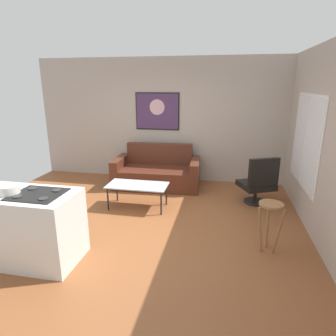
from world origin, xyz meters
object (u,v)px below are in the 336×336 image
object	(u,v)px
armchair	(259,182)
bar_stool	(270,215)
couch	(157,173)
mixing_bowl	(9,190)
wall_painting	(157,111)
coffee_table	(137,187)

from	to	relation	value
armchair	bar_stool	world-z (taller)	armchair
couch	bar_stool	size ratio (longest dim) A/B	2.74
couch	mixing_bowl	bearing A→B (deg)	-109.34
couch	bar_stool	distance (m)	3.11
wall_painting	armchair	bearing A→B (deg)	-28.65
couch	wall_painting	size ratio (longest dim) A/B	1.87
armchair	bar_stool	distance (m)	1.63
coffee_table	wall_painting	size ratio (longest dim) A/B	1.07
mixing_bowl	wall_painting	bearing A→B (deg)	75.12
wall_painting	mixing_bowl	bearing A→B (deg)	-104.88
armchair	coffee_table	bearing A→B (deg)	-165.05
mixing_bowl	coffee_table	bearing A→B (deg)	61.63
coffee_table	armchair	xyz separation A→B (m)	(2.19, 0.58, 0.03)
bar_stool	mixing_bowl	size ratio (longest dim) A/B	2.80
mixing_bowl	armchair	bearing A→B (deg)	37.74
armchair	wall_painting	xyz separation A→B (m)	(-2.23, 1.22, 1.17)
coffee_table	armchair	size ratio (longest dim) A/B	1.17
wall_painting	couch	bearing A→B (deg)	-78.16
armchair	mixing_bowl	size ratio (longest dim) A/B	3.74
armchair	bar_stool	xyz separation A→B (m)	(-0.02, -1.63, 0.10)
mixing_bowl	bar_stool	bearing A→B (deg)	15.06
bar_stool	armchair	bearing A→B (deg)	89.37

